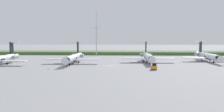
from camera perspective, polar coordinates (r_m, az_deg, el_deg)
The scene contains 9 objects.
ground_plane at distance 125.79m, azimuth 0.37°, elevation -0.70°, with size 500.00×500.00×0.00m, color gray.
grass_berm at distance 162.13m, azimuth 0.83°, elevation 0.76°, with size 320.00×20.00×1.91m, color #4C6B38.
regional_jet_nearest at distance 107.65m, azimuth -24.44°, elevation -0.58°, with size 22.81×31.00×9.00m.
regional_jet_second at distance 105.52m, azimuth -8.88°, elevation -0.34°, with size 22.81×31.00×9.00m.
regional_jet_third at distance 110.19m, azimuth 8.31°, elevation -0.14°, with size 22.81×31.00×9.00m.
regional_jet_fourth at distance 121.58m, azimuth 21.18°, elevation 0.03°, with size 22.81×31.00×9.00m.
antenna_mast at distance 148.29m, azimuth -3.64°, elevation 4.17°, with size 4.40×0.50×25.78m.
baggage_tug at distance 85.55m, azimuth 9.69°, elevation -2.46°, with size 1.72×3.20×2.30m.
safety_cone_front_marker at distance 87.29m, azimuth -14.53°, elevation -2.88°, with size 0.44×0.44×0.55m, color orange.
Camera 1 is at (4.49, -95.22, 11.01)m, focal length 39.57 mm.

